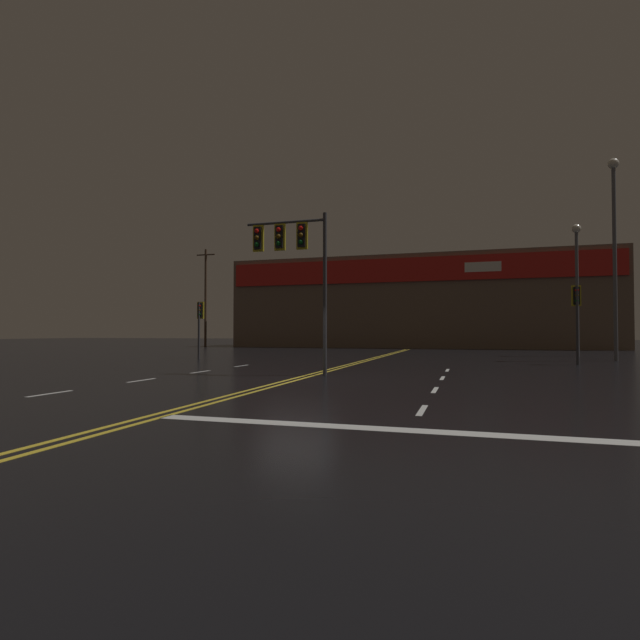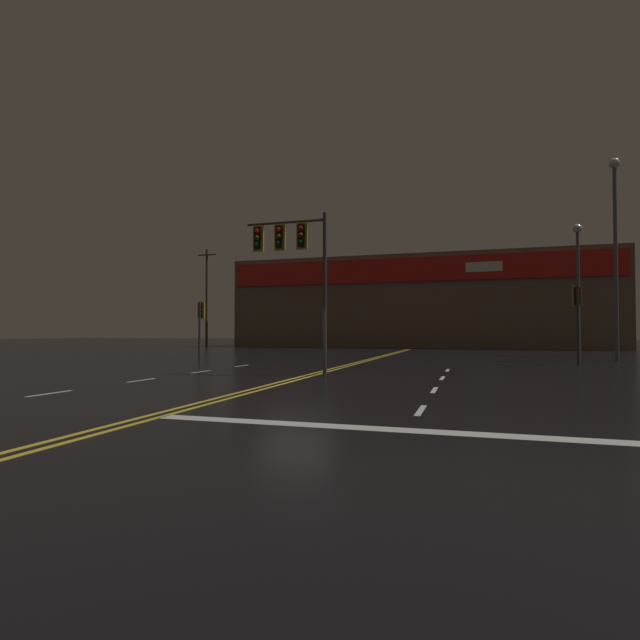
{
  "view_description": "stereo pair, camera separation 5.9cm",
  "coord_description": "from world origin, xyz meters",
  "px_view_note": "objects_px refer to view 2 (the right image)",
  "views": [
    {
      "loc": [
        5.5,
        -15.36,
        1.53
      ],
      "look_at": [
        0.0,
        2.74,
        2.0
      ],
      "focal_mm": 28.0,
      "sensor_mm": 36.0,
      "label": 1
    },
    {
      "loc": [
        5.55,
        -15.34,
        1.53
      ],
      "look_at": [
        0.0,
        2.74,
        2.0
      ],
      "focal_mm": 28.0,
      "sensor_mm": 36.0,
      "label": 2
    }
  ],
  "objects_px": {
    "traffic_signal_corner_northwest": "(201,317)",
    "streetlight_near_right": "(578,270)",
    "traffic_signal_median": "(291,250)",
    "streetlight_near_left": "(615,234)",
    "traffic_signal_corner_northeast": "(577,306)"
  },
  "relations": [
    {
      "from": "traffic_signal_corner_northwest",
      "to": "traffic_signal_corner_northeast",
      "type": "xyz_separation_m",
      "value": [
        19.94,
        0.35,
        0.34
      ]
    },
    {
      "from": "traffic_signal_corner_northwest",
      "to": "streetlight_near_right",
      "type": "xyz_separation_m",
      "value": [
        21.7,
        9.71,
        3.08
      ]
    },
    {
      "from": "traffic_signal_corner_northeast",
      "to": "streetlight_near_right",
      "type": "height_order",
      "value": "streetlight_near_right"
    },
    {
      "from": "traffic_signal_corner_northwest",
      "to": "traffic_signal_corner_northeast",
      "type": "height_order",
      "value": "traffic_signal_corner_northeast"
    },
    {
      "from": "streetlight_near_left",
      "to": "streetlight_near_right",
      "type": "bearing_deg",
      "value": 99.47
    },
    {
      "from": "streetlight_near_right",
      "to": "traffic_signal_median",
      "type": "bearing_deg",
      "value": -124.98
    },
    {
      "from": "traffic_signal_corner_northwest",
      "to": "streetlight_near_right",
      "type": "relative_size",
      "value": 0.39
    },
    {
      "from": "traffic_signal_corner_northeast",
      "to": "streetlight_near_left",
      "type": "height_order",
      "value": "streetlight_near_left"
    },
    {
      "from": "traffic_signal_median",
      "to": "traffic_signal_corner_northeast",
      "type": "relative_size",
      "value": 1.55
    },
    {
      "from": "traffic_signal_median",
      "to": "streetlight_near_right",
      "type": "relative_size",
      "value": 0.68
    },
    {
      "from": "traffic_signal_corner_northeast",
      "to": "traffic_signal_median",
      "type": "bearing_deg",
      "value": -140.92
    },
    {
      "from": "traffic_signal_median",
      "to": "streetlight_near_right",
      "type": "distance_m",
      "value": 22.44
    },
    {
      "from": "streetlight_near_right",
      "to": "traffic_signal_corner_northeast",
      "type": "bearing_deg",
      "value": -100.63
    },
    {
      "from": "traffic_signal_median",
      "to": "streetlight_near_left",
      "type": "relative_size",
      "value": 0.53
    },
    {
      "from": "traffic_signal_median",
      "to": "traffic_signal_corner_northwest",
      "type": "distance_m",
      "value": 12.56
    }
  ]
}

